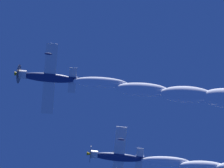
# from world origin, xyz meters

# --- Properties ---
(airplane_lead) EXTENTS (8.08, 7.68, 3.59)m
(airplane_lead) POSITION_xyz_m (-3.60, 3.79, 55.25)
(airplane_lead) COLOR navy
(airplane_left_wingman) EXTENTS (8.10, 7.66, 3.49)m
(airplane_left_wingman) POSITION_xyz_m (-15.26, 12.62, 55.98)
(airplane_left_wingman) COLOR navy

